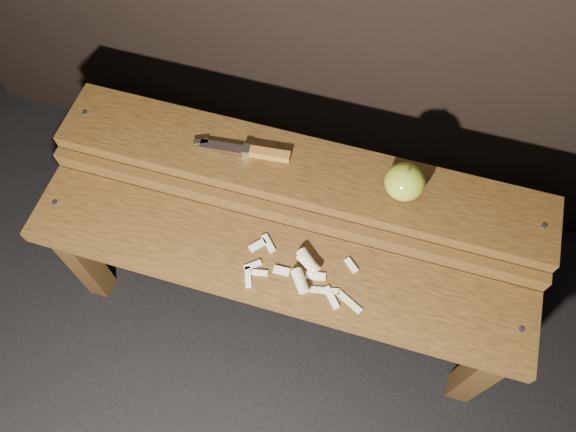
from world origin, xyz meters
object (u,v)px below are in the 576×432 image
(bench_front_tier, at_px, (274,278))
(bench_rear_tier, at_px, (300,187))
(apple, at_px, (405,182))
(knife, at_px, (257,152))

(bench_front_tier, relative_size, bench_rear_tier, 1.00)
(bench_rear_tier, height_order, apple, apple)
(bench_rear_tier, relative_size, knife, 5.05)
(knife, bearing_deg, apple, -0.57)
(bench_front_tier, relative_size, knife, 5.05)
(apple, distance_m, knife, 0.35)
(apple, bearing_deg, bench_front_tier, -136.01)
(knife, bearing_deg, bench_rear_tier, -4.10)
(bench_rear_tier, height_order, knife, knife)
(bench_front_tier, height_order, bench_rear_tier, bench_rear_tier)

